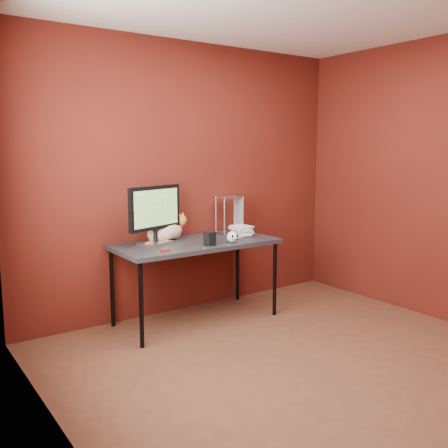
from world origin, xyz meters
TOP-DOWN VIEW (x-y plane):
  - room at (0.00, 0.00)m, footprint 3.52×3.52m
  - desk at (-0.15, 1.37)m, footprint 1.50×0.70m
  - monitor at (-0.51, 1.47)m, footprint 0.58×0.27m
  - cat at (-0.35, 1.57)m, footprint 0.51×0.29m
  - skull_mug at (0.10, 1.13)m, footprint 0.11×0.11m
  - speaker at (-0.14, 1.15)m, footprint 0.10×0.10m
  - book_stack at (0.32, 1.42)m, footprint 0.22×0.25m
  - wire_rack at (0.38, 1.58)m, footprint 0.23×0.20m
  - pocket_knife at (-0.58, 1.15)m, footprint 0.08×0.03m
  - black_gadget at (-0.03, 1.27)m, footprint 0.06×0.03m
  - washer at (-0.23, 1.08)m, footprint 0.05×0.05m

SIDE VIEW (x-z plane):
  - desk at x=-0.15m, z-range 0.32..1.07m
  - washer at x=-0.23m, z-range 0.75..0.75m
  - pocket_knife at x=-0.58m, z-range 0.75..0.77m
  - black_gadget at x=-0.03m, z-range 0.75..0.78m
  - skull_mug at x=0.10m, z-range 0.75..0.85m
  - speaker at x=-0.14m, z-range 0.75..0.87m
  - cat at x=-0.35m, z-range 0.71..0.96m
  - wire_rack at x=0.38m, z-range 0.75..1.12m
  - monitor at x=-0.51m, z-range 0.78..1.30m
  - book_stack at x=0.32m, z-range 0.75..1.80m
  - room at x=0.00m, z-range 0.14..2.75m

